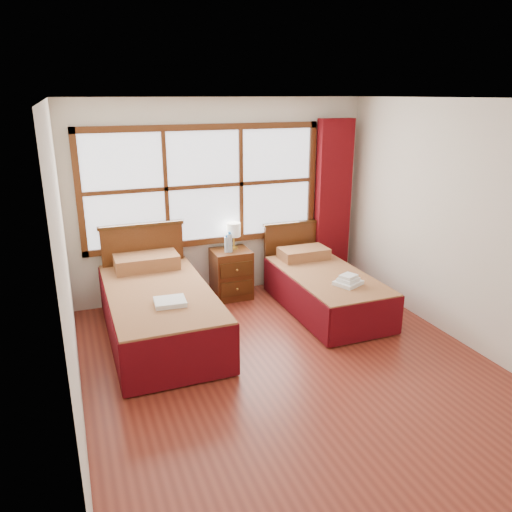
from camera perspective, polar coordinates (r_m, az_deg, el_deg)
name	(u,v)px	position (r m, az deg, el deg)	size (l,w,h in m)	color
floor	(292,368)	(5.17, 4.10, -12.67)	(4.50, 4.50, 0.00)	maroon
ceiling	(299,98)	(4.44, 4.88, 17.52)	(4.50, 4.50, 0.00)	white
wall_back	(222,199)	(6.68, -3.89, 6.48)	(4.00, 4.00, 0.00)	silver
wall_left	(66,271)	(4.22, -20.90, -1.66)	(4.50, 4.50, 0.00)	silver
wall_right	(465,225)	(5.77, 22.74, 3.24)	(4.50, 4.50, 0.00)	silver
window	(204,186)	(6.54, -5.94, 7.96)	(3.16, 0.06, 1.56)	white
curtain	(333,202)	(7.21, 8.76, 6.12)	(0.50, 0.16, 2.30)	maroon
bed_left	(159,309)	(5.75, -11.04, -5.93)	(1.12, 2.18, 1.10)	#43250E
bed_right	(324,288)	(6.42, 7.76, -3.62)	(0.96, 1.98, 0.93)	#43250E
nightstand	(231,274)	(6.72, -2.84, -2.04)	(0.50, 0.49, 0.66)	#542A12
towels_left	(170,302)	(5.20, -9.79, -5.18)	(0.33, 0.30, 0.05)	white
towels_right	(348,281)	(5.97, 10.50, -2.80)	(0.37, 0.35, 0.12)	white
lamp	(234,230)	(6.62, -2.57, 2.93)	(0.18, 0.18, 0.35)	gold
bottle_near	(227,244)	(6.51, -3.38, 1.34)	(0.06, 0.06, 0.23)	#ACC8DD
bottle_far	(230,243)	(6.51, -3.03, 1.53)	(0.07, 0.07, 0.27)	#ACC8DD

